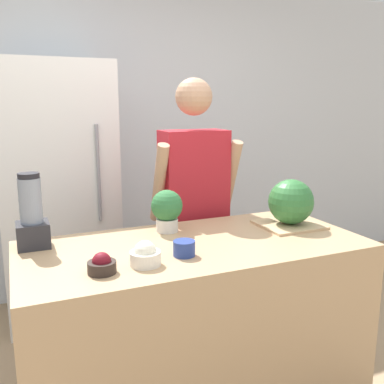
{
  "coord_description": "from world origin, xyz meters",
  "views": [
    {
      "loc": [
        -0.8,
        -1.45,
        1.59
      ],
      "look_at": [
        0.0,
        0.43,
        1.16
      ],
      "focal_mm": 40.0,
      "sensor_mm": 36.0,
      "label": 1
    }
  ],
  "objects_px": {
    "watermelon": "(291,202)",
    "bowl_cherries": "(102,265)",
    "refrigerator": "(58,194)",
    "bowl_cream": "(145,255)",
    "bowl_small_blue": "(184,248)",
    "blender": "(32,217)",
    "person": "(194,213)",
    "potted_plant": "(167,209)"
  },
  "relations": [
    {
      "from": "watermelon",
      "to": "bowl_cherries",
      "type": "height_order",
      "value": "watermelon"
    },
    {
      "from": "refrigerator",
      "to": "bowl_cream",
      "type": "xyz_separation_m",
      "value": [
        0.2,
        -1.53,
        0.02
      ]
    },
    {
      "from": "refrigerator",
      "to": "bowl_cherries",
      "type": "height_order",
      "value": "refrigerator"
    },
    {
      "from": "bowl_small_blue",
      "to": "blender",
      "type": "distance_m",
      "value": 0.74
    },
    {
      "from": "bowl_cherries",
      "to": "bowl_small_blue",
      "type": "xyz_separation_m",
      "value": [
        0.38,
        0.05,
        0.0
      ]
    },
    {
      "from": "bowl_small_blue",
      "to": "blender",
      "type": "xyz_separation_m",
      "value": [
        -0.62,
        0.4,
        0.11
      ]
    },
    {
      "from": "watermelon",
      "to": "blender",
      "type": "distance_m",
      "value": 1.36
    },
    {
      "from": "bowl_cherries",
      "to": "bowl_cream",
      "type": "relative_size",
      "value": 0.88
    },
    {
      "from": "person",
      "to": "watermelon",
      "type": "bearing_deg",
      "value": -53.97
    },
    {
      "from": "bowl_cherries",
      "to": "bowl_small_blue",
      "type": "relative_size",
      "value": 1.17
    },
    {
      "from": "watermelon",
      "to": "bowl_cream",
      "type": "relative_size",
      "value": 1.89
    },
    {
      "from": "person",
      "to": "blender",
      "type": "distance_m",
      "value": 1.04
    },
    {
      "from": "watermelon",
      "to": "blender",
      "type": "height_order",
      "value": "blender"
    },
    {
      "from": "refrigerator",
      "to": "bowl_cherries",
      "type": "xyz_separation_m",
      "value": [
        0.01,
        -1.55,
        0.01
      ]
    },
    {
      "from": "person",
      "to": "bowl_cream",
      "type": "distance_m",
      "value": 0.94
    },
    {
      "from": "person",
      "to": "bowl_cream",
      "type": "xyz_separation_m",
      "value": [
        -0.55,
        -0.76,
        0.05
      ]
    },
    {
      "from": "blender",
      "to": "potted_plant",
      "type": "height_order",
      "value": "blender"
    },
    {
      "from": "person",
      "to": "potted_plant",
      "type": "distance_m",
      "value": 0.47
    },
    {
      "from": "refrigerator",
      "to": "bowl_cherries",
      "type": "bearing_deg",
      "value": -89.7
    },
    {
      "from": "bowl_cherries",
      "to": "blender",
      "type": "relative_size",
      "value": 0.33
    },
    {
      "from": "refrigerator",
      "to": "person",
      "type": "relative_size",
      "value": 1.08
    },
    {
      "from": "bowl_small_blue",
      "to": "potted_plant",
      "type": "relative_size",
      "value": 0.44
    },
    {
      "from": "watermelon",
      "to": "person",
      "type": "bearing_deg",
      "value": 126.03
    },
    {
      "from": "watermelon",
      "to": "bowl_cherries",
      "type": "bearing_deg",
      "value": -166.59
    },
    {
      "from": "potted_plant",
      "to": "refrigerator",
      "type": "bearing_deg",
      "value": 111.94
    },
    {
      "from": "bowl_cream",
      "to": "bowl_cherries",
      "type": "bearing_deg",
      "value": -175.8
    },
    {
      "from": "refrigerator",
      "to": "blender",
      "type": "distance_m",
      "value": 1.13
    },
    {
      "from": "refrigerator",
      "to": "person",
      "type": "xyz_separation_m",
      "value": [
        0.75,
        -0.78,
        -0.04
      ]
    },
    {
      "from": "bowl_small_blue",
      "to": "blender",
      "type": "relative_size",
      "value": 0.28
    },
    {
      "from": "potted_plant",
      "to": "blender",
      "type": "bearing_deg",
      "value": 178.9
    },
    {
      "from": "watermelon",
      "to": "potted_plant",
      "type": "bearing_deg",
      "value": 165.43
    },
    {
      "from": "watermelon",
      "to": "blender",
      "type": "xyz_separation_m",
      "value": [
        -1.34,
        0.19,
        0.01
      ]
    },
    {
      "from": "blender",
      "to": "bowl_cream",
      "type": "bearing_deg",
      "value": -45.91
    },
    {
      "from": "person",
      "to": "blender",
      "type": "xyz_separation_m",
      "value": [
        -0.98,
        -0.32,
        0.16
      ]
    },
    {
      "from": "refrigerator",
      "to": "watermelon",
      "type": "xyz_separation_m",
      "value": [
        1.12,
        -1.28,
        0.11
      ]
    },
    {
      "from": "watermelon",
      "to": "bowl_cream",
      "type": "height_order",
      "value": "watermelon"
    },
    {
      "from": "refrigerator",
      "to": "bowl_cream",
      "type": "distance_m",
      "value": 1.55
    },
    {
      "from": "person",
      "to": "bowl_cherries",
      "type": "xyz_separation_m",
      "value": [
        -0.74,
        -0.77,
        0.05
      ]
    },
    {
      "from": "bowl_cherries",
      "to": "blender",
      "type": "xyz_separation_m",
      "value": [
        -0.24,
        0.45,
        0.11
      ]
    },
    {
      "from": "refrigerator",
      "to": "blender",
      "type": "height_order",
      "value": "refrigerator"
    },
    {
      "from": "bowl_small_blue",
      "to": "watermelon",
      "type": "bearing_deg",
      "value": 16.09
    },
    {
      "from": "refrigerator",
      "to": "blender",
      "type": "relative_size",
      "value": 5.21
    }
  ]
}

